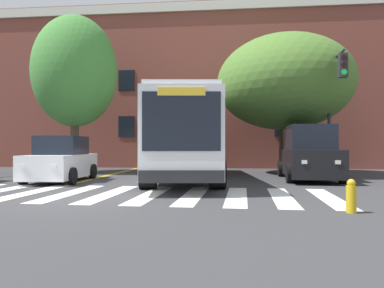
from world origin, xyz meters
name	(u,v)px	position (x,y,z in m)	size (l,w,h in m)	color
ground_plane	(79,200)	(0.00, 0.00, 0.00)	(120.00, 120.00, 0.00)	#38383A
crosswalk	(90,193)	(-0.25, 1.40, 0.00)	(14.99, 4.80, 0.01)	white
lane_line_yellow_inner	(140,167)	(-2.14, 15.40, 0.00)	(0.12, 36.00, 0.01)	gold
lane_line_yellow_outer	(143,167)	(-1.98, 15.40, 0.00)	(0.12, 36.00, 0.01)	gold
city_bus	(184,137)	(2.05, 6.54, 1.86)	(3.89, 12.00, 3.42)	white
car_white_near_lane	(61,161)	(-2.94, 5.11, 0.85)	(2.36, 4.46, 1.88)	white
car_black_far_lane	(308,154)	(7.47, 6.99, 1.11)	(2.33, 5.24, 2.36)	black
car_silver_behind_bus	(186,152)	(1.12, 14.68, 1.08)	(2.65, 5.16, 2.29)	#B7BABF
traffic_light_near_corner	(335,93)	(8.70, 7.44, 3.85)	(0.34, 2.62, 5.83)	#28282D
traffic_light_overhead	(171,112)	(1.09, 8.66, 3.17)	(0.34, 3.74, 4.67)	#28282D
street_tree_curbside_large	(284,83)	(6.86, 10.19, 4.78)	(9.54, 9.84, 7.26)	#4C3D2D
street_tree_curbside_small	(75,72)	(-4.53, 10.08, 5.60)	(6.62, 6.62, 8.69)	#4C3D2D
building_facade	(207,91)	(2.25, 18.13, 5.57)	(38.94, 6.80, 11.13)	brown
fire_hydrant	(351,197)	(6.79, -1.19, 0.36)	(0.22, 0.22, 0.75)	gold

